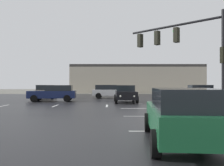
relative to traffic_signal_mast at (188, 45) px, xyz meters
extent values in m
plane|color=slate|center=(-3.06, 3.68, -4.16)|extent=(120.00, 120.00, 0.00)
cube|color=#232326|center=(-3.06, 3.68, -4.15)|extent=(44.00, 44.00, 0.02)
cube|color=white|center=(1.94, -0.32, -3.99)|extent=(4.00, 1.60, 0.06)
cube|color=silver|center=(-3.06, -6.32, -4.14)|extent=(2.00, 0.15, 0.01)
cube|color=silver|center=(-3.06, -2.32, -4.14)|extent=(2.00, 0.15, 0.01)
cube|color=silver|center=(-3.06, 1.68, -4.14)|extent=(2.00, 0.15, 0.01)
cube|color=silver|center=(-3.06, 5.68, -4.14)|extent=(2.00, 0.15, 0.01)
cube|color=silver|center=(-3.06, 9.68, -4.14)|extent=(2.00, 0.15, 0.01)
cube|color=silver|center=(-3.06, 13.68, -4.14)|extent=(2.00, 0.15, 0.01)
cube|color=silver|center=(-3.06, 17.68, -4.14)|extent=(2.00, 0.15, 0.01)
cube|color=silver|center=(-3.06, 21.68, -4.14)|extent=(2.00, 0.15, 0.01)
cube|color=silver|center=(-13.06, 3.68, -4.14)|extent=(0.15, 2.00, 0.01)
cube|color=silver|center=(-9.06, 3.68, -4.14)|extent=(0.15, 2.00, 0.01)
cube|color=silver|center=(-5.06, 3.68, -4.14)|extent=(0.15, 2.00, 0.01)
cube|color=silver|center=(-1.06, 3.68, -4.14)|extent=(0.15, 2.00, 0.01)
cube|color=silver|center=(2.94, 3.68, -4.14)|extent=(0.15, 2.00, 0.01)
cube|color=silver|center=(0.44, -0.32, -4.14)|extent=(0.45, 7.00, 0.01)
cylinder|color=black|center=(1.58, -1.53, -1.15)|extent=(0.22, 0.22, 5.75)
cylinder|color=black|center=(-0.75, 0.72, 1.33)|extent=(4.76, 4.59, 0.14)
cube|color=black|center=(-0.51, 0.50, 0.70)|extent=(0.45, 0.45, 0.95)
sphere|color=#19D833|center=(-0.63, 0.61, 0.99)|extent=(0.20, 0.20, 0.20)
cube|color=black|center=(-1.56, 1.51, 0.70)|extent=(0.45, 0.45, 0.95)
sphere|color=#19D833|center=(-1.68, 1.62, 0.99)|extent=(0.20, 0.20, 0.20)
cube|color=black|center=(-2.61, 2.52, 0.70)|extent=(0.45, 0.45, 0.95)
sphere|color=#19D833|center=(-2.73, 2.63, 0.99)|extent=(0.20, 0.20, 0.20)
cube|color=black|center=(1.58, -1.53, -0.82)|extent=(0.28, 0.36, 0.90)
cube|color=#BCB29E|center=(0.17, 33.61, -1.71)|extent=(25.45, 8.00, 4.91)
cube|color=#3F3D3A|center=(0.17, 33.61, 0.99)|extent=(25.45, 8.00, 0.50)
cube|color=#195933|center=(-2.62, -8.00, -3.46)|extent=(2.19, 4.64, 0.70)
cube|color=black|center=(-2.68, -8.67, -2.84)|extent=(1.87, 2.61, 0.55)
cylinder|color=black|center=(-3.38, -6.40, -3.81)|extent=(0.28, 0.68, 0.66)
cylinder|color=black|center=(-1.59, -6.56, -3.81)|extent=(0.28, 0.68, 0.66)
cylinder|color=black|center=(-3.66, -9.44, -3.81)|extent=(0.28, 0.68, 0.66)
sphere|color=white|center=(-3.00, -5.76, -3.46)|extent=(0.18, 0.18, 0.18)
sphere|color=white|center=(-1.85, -5.86, -3.46)|extent=(0.18, 0.18, 0.18)
cube|color=#141E47|center=(-10.49, 8.52, -3.46)|extent=(4.62, 2.12, 0.70)
cube|color=black|center=(-9.82, 8.57, -2.84)|extent=(2.59, 1.83, 0.55)
cylinder|color=black|center=(-11.95, 7.51, -3.81)|extent=(0.67, 0.27, 0.66)
cylinder|color=black|center=(-12.08, 9.31, -3.81)|extent=(0.67, 0.27, 0.66)
cylinder|color=black|center=(-8.90, 7.73, -3.81)|extent=(0.67, 0.27, 0.66)
cylinder|color=black|center=(-9.03, 9.52, -3.81)|extent=(0.67, 0.27, 0.66)
sphere|color=white|center=(-12.65, 7.79, -3.46)|extent=(0.18, 0.18, 0.18)
sphere|color=white|center=(-12.73, 8.93, -3.46)|extent=(0.18, 0.18, 0.18)
cube|color=tan|center=(-12.41, 13.40, -3.46)|extent=(2.28, 4.67, 0.70)
cube|color=black|center=(-12.34, 12.73, -2.84)|extent=(1.92, 2.64, 0.55)
cylinder|color=black|center=(-13.47, 14.82, -3.81)|extent=(0.29, 0.68, 0.66)
cylinder|color=black|center=(-11.68, 15.02, -3.81)|extent=(0.29, 0.68, 0.66)
cylinder|color=black|center=(-13.14, 11.78, -3.81)|extent=(0.29, 0.68, 0.66)
cylinder|color=black|center=(-11.35, 11.98, -3.81)|extent=(0.29, 0.68, 0.66)
sphere|color=white|center=(-13.22, 15.52, -3.46)|extent=(0.18, 0.18, 0.18)
sphere|color=white|center=(-12.08, 15.65, -3.46)|extent=(0.18, 0.18, 0.18)
cube|color=#B7BABF|center=(5.13, 13.58, -3.46)|extent=(4.54, 1.89, 0.70)
cube|color=black|center=(5.81, 13.60, -2.84)|extent=(2.51, 1.71, 0.55)
cylinder|color=black|center=(3.62, 12.65, -3.81)|extent=(0.66, 0.23, 0.66)
cylinder|color=black|center=(3.58, 14.45, -3.81)|extent=(0.66, 0.23, 0.66)
cylinder|color=black|center=(6.68, 12.72, -3.81)|extent=(0.66, 0.23, 0.66)
cylinder|color=black|center=(6.64, 14.52, -3.81)|extent=(0.66, 0.23, 0.66)
sphere|color=white|center=(2.95, 12.96, -3.46)|extent=(0.18, 0.18, 0.18)
sphere|color=white|center=(2.92, 14.11, -3.46)|extent=(0.18, 0.18, 0.18)
cube|color=black|center=(-3.42, 7.30, -3.46)|extent=(1.86, 4.52, 0.70)
cube|color=black|center=(-3.42, 7.98, -2.84)|extent=(1.69, 2.50, 0.55)
cylinder|color=black|center=(-2.50, 5.78, -3.81)|extent=(0.23, 0.66, 0.66)
cylinder|color=black|center=(-4.30, 5.76, -3.81)|extent=(0.23, 0.66, 0.66)
cylinder|color=black|center=(-2.54, 8.84, -3.81)|extent=(0.23, 0.66, 0.66)
cylinder|color=black|center=(-4.34, 8.82, -3.81)|extent=(0.23, 0.66, 0.66)
sphere|color=white|center=(-2.81, 5.11, -3.46)|extent=(0.18, 0.18, 0.18)
sphere|color=white|center=(-3.96, 5.09, -3.46)|extent=(0.18, 0.18, 0.18)
cube|color=white|center=(-4.68, 13.80, -3.46)|extent=(4.55, 1.92, 0.70)
cube|color=black|center=(-5.36, 13.82, -2.84)|extent=(2.52, 1.72, 0.55)
cylinder|color=black|center=(-3.13, 14.66, -3.81)|extent=(0.67, 0.24, 0.66)
cylinder|color=black|center=(-3.18, 12.86, -3.81)|extent=(0.67, 0.24, 0.66)
cylinder|color=black|center=(-6.19, 14.74, -3.81)|extent=(0.67, 0.24, 0.66)
cylinder|color=black|center=(-6.24, 12.94, -3.81)|extent=(0.67, 0.24, 0.66)
sphere|color=white|center=(-2.47, 14.32, -3.46)|extent=(0.18, 0.18, 0.18)
sphere|color=white|center=(-2.50, 13.17, -3.46)|extent=(0.18, 0.18, 0.18)
camera|label=1|loc=(-4.66, -14.98, -2.44)|focal=38.70mm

